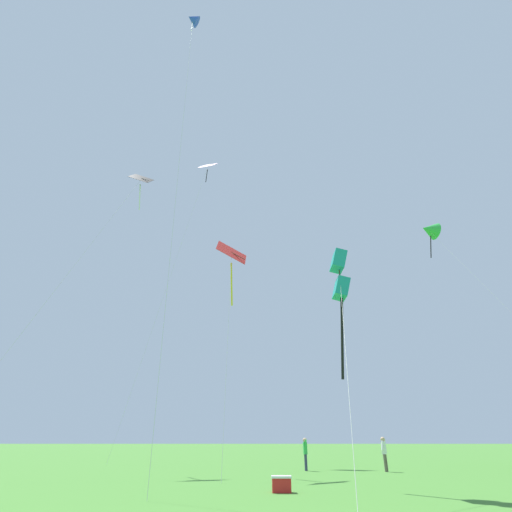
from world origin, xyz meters
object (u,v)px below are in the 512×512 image
at_px(kite_green_small, 431,230).
at_px(picnic_cooler, 283,484).
at_px(person_in_red_shirt, 307,451).
at_px(kite_red_high, 233,264).
at_px(kite_blue_delta, 194,20).
at_px(kite_pink_low, 206,174).
at_px(person_far_back, 386,451).
at_px(kite_black_large, 139,187).
at_px(kite_teal_box, 341,278).

height_order(kite_green_small, picnic_cooler, kite_green_small).
bearing_deg(person_in_red_shirt, kite_red_high, -160.76).
relative_size(kite_blue_delta, picnic_cooler, 49.60).
bearing_deg(kite_pink_low, kite_red_high, -72.92).
xyz_separation_m(kite_red_high, person_in_red_shirt, (4.05, 1.41, -10.10)).
bearing_deg(kite_red_high, person_far_back, 5.35).
bearing_deg(kite_black_large, picnic_cooler, -49.65).
bearing_deg(person_in_red_shirt, kite_black_large, 165.98).
xyz_separation_m(kite_teal_box, kite_blue_delta, (-7.95, 3.68, 21.88)).
bearing_deg(kite_black_large, person_in_red_shirt, -14.02).
bearing_deg(person_far_back, kite_red_high, -174.65).
height_order(person_in_red_shirt, person_far_back, person_far_back).
height_order(kite_teal_box, kite_black_large, kite_black_large).
relative_size(kite_black_large, person_far_back, 13.81).
relative_size(kite_pink_low, kite_blue_delta, 1.02).
relative_size(kite_blue_delta, person_in_red_shirt, 19.46).
bearing_deg(picnic_cooler, person_in_red_shirt, 78.75).
relative_size(kite_teal_box, kite_black_large, 0.39).
bearing_deg(kite_blue_delta, kite_black_large, 122.53).
distance_m(kite_green_small, person_far_back, 24.95).
height_order(kite_red_high, picnic_cooler, kite_red_high).
height_order(kite_pink_low, kite_blue_delta, kite_pink_low).
bearing_deg(kite_red_high, kite_green_small, 33.18).
xyz_separation_m(kite_green_small, kite_teal_box, (-13.92, -19.17, -13.07)).
bearing_deg(person_in_red_shirt, kite_blue_delta, -147.09).
bearing_deg(kite_teal_box, kite_red_high, 124.79).
xyz_separation_m(person_in_red_shirt, person_far_back, (3.91, -0.67, 0.02)).
distance_m(kite_red_high, kite_blue_delta, 18.63).
bearing_deg(kite_red_high, person_in_red_shirt, 19.24).
xyz_separation_m(kite_black_large, kite_blue_delta, (4.90, -7.68, 9.28)).
relative_size(kite_green_small, person_in_red_shirt, 13.92).
relative_size(kite_teal_box, person_far_back, 5.35).
height_order(kite_black_large, picnic_cooler, kite_black_large).
bearing_deg(person_far_back, picnic_cooler, -124.19).
height_order(kite_red_high, kite_black_large, kite_black_large).
height_order(kite_red_high, kite_pink_low, kite_pink_low).
bearing_deg(kite_pink_low, kite_black_large, -112.86).
bearing_deg(kite_blue_delta, person_far_back, 19.75).
height_order(kite_green_small, kite_black_large, kite_black_large).
bearing_deg(kite_teal_box, person_in_red_shirt, 95.19).
bearing_deg(kite_teal_box, kite_black_large, 138.54).
bearing_deg(kite_teal_box, person_far_back, 67.62).
bearing_deg(kite_black_large, person_far_back, -12.97).
height_order(kite_black_large, kite_pink_low, kite_pink_low).
xyz_separation_m(kite_green_small, person_in_red_shirt, (-14.68, -10.83, -19.37)).
bearing_deg(kite_blue_delta, kite_teal_box, -24.81).
bearing_deg(picnic_cooler, kite_pink_low, 106.80).
distance_m(kite_red_high, person_in_red_shirt, 10.97).
xyz_separation_m(person_far_back, picnic_cooler, (-5.72, -8.42, -0.72)).
xyz_separation_m(kite_red_high, kite_teal_box, (4.81, -6.92, -3.80)).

